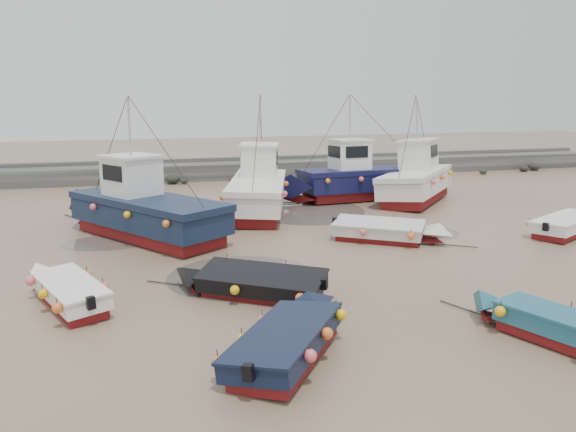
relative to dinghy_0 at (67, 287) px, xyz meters
name	(u,v)px	position (x,y,z in m)	size (l,w,h in m)	color
ground	(336,263)	(9.42, 2.00, -0.55)	(120.00, 120.00, 0.00)	#8B745A
seawall	(241,170)	(9.47, 23.99, 0.08)	(60.00, 4.92, 1.50)	#62625D
puddle_a	(241,276)	(5.63, 1.29, -0.55)	(5.30, 5.30, 0.01)	#524B42
puddle_b	(417,233)	(14.58, 5.41, -0.55)	(3.92, 3.92, 0.01)	#524B42
puddle_c	(110,242)	(0.87, 7.18, -0.55)	(4.13, 4.13, 0.01)	#524B42
puddle_d	(303,210)	(10.89, 11.76, -0.55)	(6.66, 6.66, 0.01)	#524B42
dinghy_0	(67,287)	(0.00, 0.00, 0.00)	(2.99, 5.62, 1.43)	maroon
dinghy_1	(293,335)	(5.84, -5.06, -0.01)	(4.36, 5.60, 1.43)	maroon
dinghy_2	(542,317)	(12.54, -5.67, 0.02)	(2.71, 4.90, 1.43)	maroon
dinghy_3	(571,222)	(21.41, 3.64, -0.01)	(6.29, 3.85, 1.43)	maroon
dinghy_4	(252,279)	(5.65, -0.67, -0.01)	(5.73, 4.13, 1.43)	maroon
dinghy_5	(387,229)	(12.63, 4.45, -0.01)	(5.63, 4.08, 1.43)	maroon
cabin_boat_0	(139,208)	(2.16, 8.02, 0.75)	(7.86, 9.97, 6.22)	maroon
cabin_boat_1	(258,188)	(8.40, 12.01, 0.76)	(5.05, 11.13, 6.22)	maroon
cabin_boat_2	(356,178)	(14.84, 13.94, 0.75)	(11.29, 3.80, 6.22)	maroon
cabin_boat_3	(420,178)	(18.31, 12.56, 0.81)	(7.60, 8.04, 6.22)	maroon
person	(152,231)	(2.66, 8.80, -0.55)	(0.65, 0.43, 1.78)	#182138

